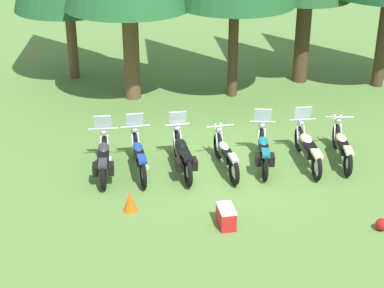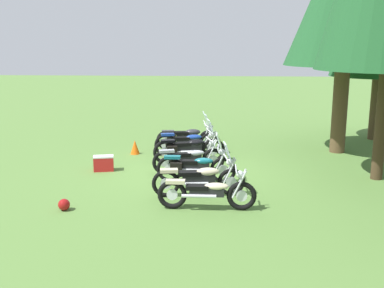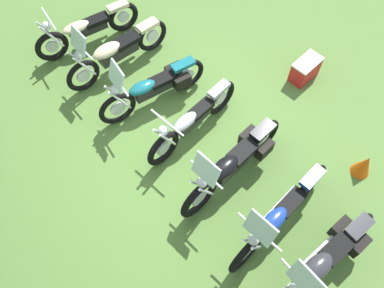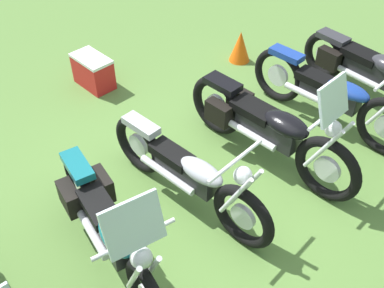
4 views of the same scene
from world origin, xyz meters
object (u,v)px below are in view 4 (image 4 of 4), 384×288
motorcycle_1 (332,94)px  traffic_cone (240,46)px  motorcycle_2 (267,127)px  picnic_cooler (93,71)px  motorcycle_4 (108,226)px  motorcycle_3 (187,173)px  motorcycle_0 (371,69)px

motorcycle_1 → traffic_cone: (-0.01, -1.86, -0.24)m
motorcycle_2 → picnic_cooler: 2.72m
traffic_cone → motorcycle_4: bearing=35.6°
motorcycle_1 → motorcycle_4: size_ratio=1.03×
motorcycle_3 → traffic_cone: 3.00m
motorcycle_1 → motorcycle_3: (2.19, 0.18, -0.05)m
motorcycle_1 → traffic_cone: motorcycle_1 is taller
motorcycle_0 → motorcycle_1: (0.86, 0.14, 0.02)m
motorcycle_0 → picnic_cooler: size_ratio=3.37×
picnic_cooler → traffic_cone: (-2.16, 0.55, 0.01)m
motorcycle_0 → traffic_cone: 1.93m
motorcycle_0 → motorcycle_1: 0.87m
motorcycle_1 → motorcycle_2: size_ratio=0.99×
motorcycle_0 → motorcycle_4: size_ratio=1.01×
motorcycle_0 → motorcycle_4: motorcycle_4 is taller
motorcycle_1 → motorcycle_3: 2.20m
motorcycle_2 → motorcycle_3: size_ratio=1.07×
motorcycle_0 → motorcycle_3: motorcycle_0 is taller
motorcycle_1 → motorcycle_2: motorcycle_2 is taller
motorcycle_1 → traffic_cone: bearing=166.4°
motorcycle_2 → traffic_cone: motorcycle_2 is taller
motorcycle_3 → motorcycle_4: size_ratio=0.97×
motorcycle_4 → traffic_cone: motorcycle_4 is taller
motorcycle_0 → motorcycle_1: motorcycle_1 is taller
motorcycle_1 → picnic_cooler: motorcycle_1 is taller
traffic_cone → motorcycle_0: bearing=116.5°
motorcycle_1 → motorcycle_4: motorcycle_1 is taller
motorcycle_0 → motorcycle_3: (3.05, 0.32, -0.03)m
motorcycle_1 → motorcycle_4: (3.16, 0.40, -0.01)m
motorcycle_4 → picnic_cooler: bearing=160.2°
motorcycle_2 → traffic_cone: 2.25m
picnic_cooler → motorcycle_2: bearing=113.1°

